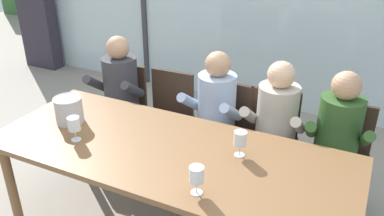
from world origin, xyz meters
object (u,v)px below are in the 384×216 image
(chair_near_window_right, at_px, (341,151))
(chair_right_of_center, at_px, (271,135))
(person_charcoal_jacket, at_px, (117,92))
(person_pale_blue_shirt, at_px, (212,113))
(chair_left_of_center, at_px, (168,112))
(wine_glass_center_pour, at_px, (74,125))
(person_olive_shirt, at_px, (337,141))
(chair_near_curtain, at_px, (122,104))
(person_beige_jumper, at_px, (274,127))
(dining_table, at_px, (169,158))
(ice_bucket_primary, at_px, (69,110))
(wine_glass_by_left_taster, at_px, (197,176))
(chair_center, at_px, (224,125))
(wine_glass_near_bucket, at_px, (240,140))

(chair_near_window_right, bearing_deg, chair_right_of_center, 176.74)
(person_charcoal_jacket, bearing_deg, person_pale_blue_shirt, -5.74)
(chair_left_of_center, bearing_deg, person_charcoal_jacket, -161.89)
(person_charcoal_jacket, relative_size, wine_glass_center_pour, 6.83)
(person_olive_shirt, bearing_deg, chair_near_curtain, 171.21)
(chair_right_of_center, distance_m, person_beige_jumper, 0.24)
(person_beige_jumper, distance_m, wine_glass_center_pour, 1.49)
(dining_table, bearing_deg, chair_right_of_center, 64.06)
(chair_left_of_center, height_order, person_beige_jumper, person_beige_jumper)
(chair_left_of_center, relative_size, person_charcoal_jacket, 0.73)
(person_olive_shirt, relative_size, ice_bucket_primary, 5.62)
(person_olive_shirt, bearing_deg, wine_glass_center_pour, -155.36)
(dining_table, xyz_separation_m, chair_near_window_right, (1.01, 0.93, -0.19))
(ice_bucket_primary, relative_size, wine_glass_by_left_taster, 1.21)
(dining_table, distance_m, person_charcoal_jacket, 1.23)
(chair_left_of_center, height_order, wine_glass_by_left_taster, wine_glass_by_left_taster)
(chair_left_of_center, bearing_deg, ice_bucket_primary, -110.80)
(dining_table, xyz_separation_m, person_beige_jumper, (0.51, 0.76, -0.02))
(chair_center, xyz_separation_m, person_olive_shirt, (0.94, -0.14, 0.17))
(dining_table, bearing_deg, person_beige_jumper, 56.52)
(chair_near_window_right, xyz_separation_m, person_olive_shirt, (-0.04, -0.16, 0.17))
(chair_near_window_right, distance_m, wine_glass_center_pour, 2.02)
(person_charcoal_jacket, distance_m, person_olive_shirt, 1.94)
(chair_center, xyz_separation_m, person_beige_jumper, (0.47, -0.14, 0.17))
(person_charcoal_jacket, relative_size, person_pale_blue_shirt, 1.00)
(chair_near_curtain, relative_size, chair_center, 1.00)
(chair_near_window_right, height_order, wine_glass_by_left_taster, wine_glass_by_left_taster)
(chair_center, xyz_separation_m, person_pale_blue_shirt, (-0.05, -0.14, 0.17))
(person_pale_blue_shirt, bearing_deg, chair_left_of_center, 167.07)
(chair_near_curtain, xyz_separation_m, wine_glass_center_pour, (0.37, -1.05, 0.38))
(chair_near_curtain, distance_m, chair_left_of_center, 0.48)
(ice_bucket_primary, bearing_deg, wine_glass_by_left_taster, -15.84)
(person_pale_blue_shirt, bearing_deg, person_charcoal_jacket, -175.95)
(dining_table, relative_size, person_pale_blue_shirt, 2.07)
(person_charcoal_jacket, bearing_deg, chair_near_window_right, -1.05)
(dining_table, height_order, chair_near_window_right, chair_near_window_right)
(dining_table, distance_m, wine_glass_near_bucket, 0.50)
(person_beige_jumper, bearing_deg, wine_glass_by_left_taster, -98.37)
(chair_near_curtain, relative_size, wine_glass_by_left_taster, 5.00)
(person_charcoal_jacket, bearing_deg, wine_glass_center_pour, -76.31)
(chair_near_curtain, bearing_deg, chair_right_of_center, -4.12)
(dining_table, distance_m, chair_center, 0.93)
(wine_glass_center_pour, bearing_deg, wine_glass_by_left_taster, -8.97)
(dining_table, relative_size, chair_right_of_center, 2.83)
(person_pale_blue_shirt, relative_size, ice_bucket_primary, 5.62)
(person_olive_shirt, relative_size, wine_glass_center_pour, 6.83)
(chair_near_curtain, relative_size, person_olive_shirt, 0.73)
(chair_left_of_center, xyz_separation_m, person_olive_shirt, (1.50, -0.16, 0.17))
(chair_left_of_center, xyz_separation_m, wine_glass_by_left_taster, (0.89, -1.25, 0.38))
(wine_glass_by_left_taster, bearing_deg, dining_table, 137.45)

